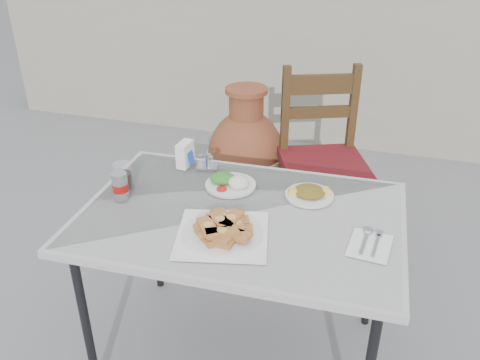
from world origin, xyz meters
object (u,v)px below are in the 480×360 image
(salad_rice_plate, at_px, (230,182))
(condiment_caddy, at_px, (207,163))
(chair, at_px, (322,159))
(salad_chopped_plate, at_px, (309,193))
(soda_can, at_px, (120,186))
(pide_plate, at_px, (222,228))
(cafe_table, at_px, (241,224))
(cola_glass, at_px, (123,177))
(napkin_holder, at_px, (185,154))
(terracotta_urn, at_px, (246,158))

(salad_rice_plate, bearing_deg, condiment_caddy, 138.99)
(chair, bearing_deg, salad_chopped_plate, -108.02)
(soda_can, bearing_deg, salad_rice_plate, 29.86)
(pide_plate, relative_size, chair, 0.38)
(salad_chopped_plate, distance_m, soda_can, 0.75)
(cafe_table, xyz_separation_m, salad_rice_plate, (-0.10, 0.18, 0.07))
(soda_can, relative_size, cola_glass, 1.06)
(soda_can, distance_m, condiment_caddy, 0.42)
(salad_chopped_plate, relative_size, soda_can, 1.73)
(napkin_holder, bearing_deg, terracotta_urn, 92.00)
(condiment_caddy, relative_size, chair, 0.11)
(salad_rice_plate, bearing_deg, salad_chopped_plate, 1.81)
(terracotta_urn, bearing_deg, pide_plate, -77.56)
(salad_rice_plate, height_order, napkin_holder, napkin_holder)
(soda_can, bearing_deg, cola_glass, 111.68)
(napkin_holder, relative_size, condiment_caddy, 1.05)
(cola_glass, bearing_deg, chair, 53.14)
(pide_plate, bearing_deg, cola_glass, 156.79)
(cafe_table, height_order, pide_plate, pide_plate)
(pide_plate, bearing_deg, salad_chopped_plate, 55.11)
(chair, xyz_separation_m, terracotta_urn, (-0.49, 0.16, -0.14))
(condiment_caddy, xyz_separation_m, terracotta_urn, (-0.06, 0.84, -0.37))
(cafe_table, bearing_deg, napkin_holder, 138.76)
(napkin_holder, bearing_deg, cola_glass, -119.00)
(cafe_table, height_order, soda_can, soda_can)
(pide_plate, xyz_separation_m, napkin_holder, (-0.33, 0.47, 0.03))
(chair, bearing_deg, cafe_table, -121.90)
(salad_rice_plate, xyz_separation_m, condiment_caddy, (-0.15, 0.13, 0.00))
(salad_rice_plate, relative_size, cola_glass, 1.98)
(cafe_table, bearing_deg, chair, 79.77)
(salad_rice_plate, xyz_separation_m, salad_chopped_plate, (0.33, 0.01, -0.00))
(napkin_holder, bearing_deg, cafe_table, -36.43)
(cafe_table, bearing_deg, salad_rice_plate, 119.08)
(salad_rice_plate, bearing_deg, cola_glass, -162.53)
(soda_can, distance_m, napkin_holder, 0.37)
(cola_glass, bearing_deg, salad_chopped_plate, 10.74)
(pide_plate, height_order, napkin_holder, napkin_holder)
(cola_glass, bearing_deg, terracotta_urn, 79.04)
(soda_can, bearing_deg, terracotta_urn, 81.50)
(cafe_table, height_order, condiment_caddy, condiment_caddy)
(pide_plate, xyz_separation_m, salad_rice_plate, (-0.08, 0.35, -0.01))
(salad_rice_plate, relative_size, salad_chopped_plate, 1.08)
(chair, bearing_deg, terracotta_urn, 139.93)
(condiment_caddy, height_order, terracotta_urn, terracotta_urn)
(pide_plate, height_order, terracotta_urn, terracotta_urn)
(chair, bearing_deg, salad_rice_plate, -130.97)
(cafe_table, distance_m, terracotta_urn, 1.23)
(pide_plate, xyz_separation_m, condiment_caddy, (-0.23, 0.48, -0.01))
(condiment_caddy, bearing_deg, salad_rice_plate, -41.01)
(cola_glass, distance_m, chair, 1.20)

